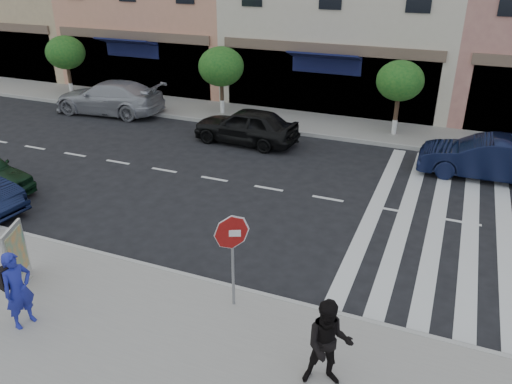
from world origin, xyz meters
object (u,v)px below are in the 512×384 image
at_px(stop_sign, 232,240).
at_px(car_far_left, 109,97).
at_px(walker, 328,344).
at_px(car_far_right, 486,158).
at_px(photographer, 18,290).
at_px(poster_board, 17,256).
at_px(car_far_mid, 246,126).

bearing_deg(stop_sign, car_far_left, 112.42).
bearing_deg(walker, car_far_right, 58.47).
height_order(photographer, poster_board, photographer).
relative_size(photographer, poster_board, 1.18).
bearing_deg(walker, poster_board, 159.59).
height_order(poster_board, car_far_mid, poster_board).
relative_size(car_far_mid, car_far_right, 0.97).
bearing_deg(car_far_mid, stop_sign, 24.80).
relative_size(photographer, walker, 0.97).
xyz_separation_m(photographer, car_far_left, (-8.07, 13.35, -0.21)).
relative_size(poster_board, car_far_left, 0.26).
xyz_separation_m(walker, poster_board, (-7.26, 0.23, -0.17)).
relative_size(walker, car_far_right, 0.39).
bearing_deg(stop_sign, walker, -52.96).
xyz_separation_m(stop_sign, car_far_left, (-11.73, 11.17, -0.97)).
relative_size(photographer, car_far_right, 0.38).
xyz_separation_m(photographer, car_far_mid, (-0.33, 12.00, -0.26)).
distance_m(stop_sign, walker, 2.85).
distance_m(car_far_left, car_far_right, 16.75).
relative_size(stop_sign, car_far_right, 0.49).
bearing_deg(car_far_right, poster_board, -43.77).
bearing_deg(car_far_mid, car_far_left, -97.18).
relative_size(walker, poster_board, 1.22).
distance_m(stop_sign, car_far_left, 16.23).
height_order(stop_sign, car_far_right, stop_sign).
bearing_deg(car_far_mid, walker, 32.54).
bearing_deg(car_far_mid, poster_board, -1.80).
height_order(car_far_left, car_far_right, car_far_left).
bearing_deg(walker, car_far_mid, 101.25).
bearing_deg(photographer, car_far_right, -23.71).
distance_m(poster_board, car_far_right, 14.64).
xyz_separation_m(car_far_mid, car_far_right, (8.95, -0.06, -0.00)).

